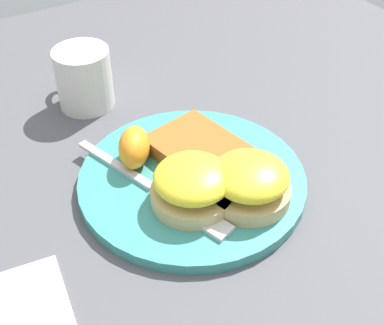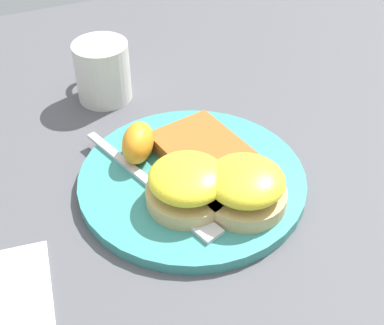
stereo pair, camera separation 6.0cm
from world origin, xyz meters
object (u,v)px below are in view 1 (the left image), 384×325
object	(u,v)px
fork	(158,191)
cup	(84,78)
sandwich_benedict_right	(250,182)
hashbrown_patty	(198,150)
orange_wedge	(134,147)
sandwich_benedict_left	(193,185)

from	to	relation	value
fork	cup	world-z (taller)	cup
sandwich_benedict_right	cup	world-z (taller)	cup
sandwich_benedict_right	hashbrown_patty	size ratio (longest dim) A/B	0.83
hashbrown_patty	cup	size ratio (longest dim) A/B	1.06
orange_wedge	cup	distance (m)	0.16
hashbrown_patty	orange_wedge	distance (m)	0.08
sandwich_benedict_left	fork	xyz separation A→B (m)	(0.03, 0.03, -0.02)
hashbrown_patty	orange_wedge	bearing A→B (deg)	66.68
orange_wedge	fork	xyz separation A→B (m)	(-0.06, 0.00, -0.02)
sandwich_benedict_right	cup	xyz separation A→B (m)	(0.28, 0.07, 0.00)
sandwich_benedict_right	hashbrown_patty	world-z (taller)	sandwich_benedict_right
sandwich_benedict_left	cup	size ratio (longest dim) A/B	0.88
hashbrown_patty	cup	bearing A→B (deg)	18.03
sandwich_benedict_left	orange_wedge	xyz separation A→B (m)	(0.09, 0.02, -0.00)
sandwich_benedict_left	fork	size ratio (longest dim) A/B	0.41
sandwich_benedict_right	cup	bearing A→B (deg)	14.31
orange_wedge	fork	size ratio (longest dim) A/B	0.27
sandwich_benedict_left	orange_wedge	bearing A→B (deg)	14.59
orange_wedge	cup	xyz separation A→B (m)	(0.16, -0.01, 0.01)
sandwich_benedict_left	sandwich_benedict_right	bearing A→B (deg)	-117.20
sandwich_benedict_right	fork	size ratio (longest dim) A/B	0.41
cup	hashbrown_patty	bearing A→B (deg)	-161.97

